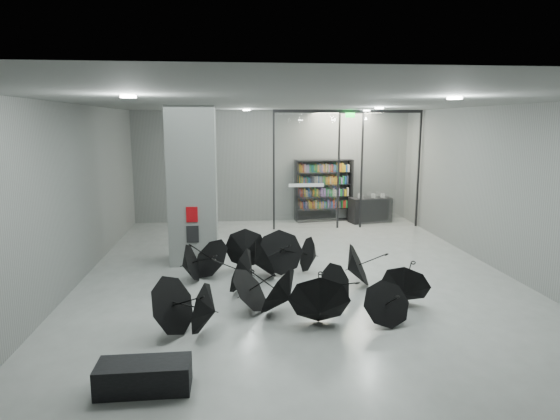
{
  "coord_description": "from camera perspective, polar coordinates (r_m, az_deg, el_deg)",
  "views": [
    {
      "loc": [
        -1.52,
        -10.42,
        3.6
      ],
      "look_at": [
        -0.3,
        1.5,
        1.4
      ],
      "focal_mm": 30.82,
      "sensor_mm": 36.0,
      "label": 1
    }
  ],
  "objects": [
    {
      "name": "room",
      "position": [
        10.55,
        2.46,
        6.29
      ],
      "size": [
        14.0,
        14.02,
        4.01
      ],
      "color": "gray",
      "rests_on": "ground"
    },
    {
      "name": "glass_partition",
      "position": [
        16.45,
        7.97,
        5.36
      ],
      "size": [
        5.06,
        0.08,
        4.0
      ],
      "color": "silver",
      "rests_on": "ground"
    },
    {
      "name": "shop_counter",
      "position": [
        17.76,
        10.64,
        0.01
      ],
      "size": [
        1.59,
        0.87,
        0.9
      ],
      "primitive_type": "cube",
      "rotation": [
        0.0,
        0.0,
        0.19
      ],
      "color": "black",
      "rests_on": "ground"
    },
    {
      "name": "info_panel",
      "position": [
        12.15,
        -10.33,
        -2.84
      ],
      "size": [
        0.3,
        0.03,
        0.42
      ],
      "primitive_type": "cube",
      "color": "black",
      "rests_on": "column"
    },
    {
      "name": "exit_sign",
      "position": [
        16.2,
        8.32,
        11.08
      ],
      "size": [
        0.3,
        0.06,
        0.15
      ],
      "primitive_type": "cube",
      "color": "#0CE533",
      "rests_on": "room"
    },
    {
      "name": "bench",
      "position": [
        7.14,
        -15.83,
        -18.44
      ],
      "size": [
        1.25,
        0.54,
        0.4
      ],
      "primitive_type": "cube",
      "rotation": [
        0.0,
        0.0,
        0.0
      ],
      "color": "black",
      "rests_on": "ground"
    },
    {
      "name": "umbrella_cluster",
      "position": [
        10.12,
        -0.61,
        -8.61
      ],
      "size": [
        5.84,
        4.68,
        1.32
      ],
      "color": "black",
      "rests_on": "ground"
    },
    {
      "name": "bookshelf",
      "position": [
        17.67,
        5.2,
        2.32
      ],
      "size": [
        2.09,
        0.73,
        2.26
      ],
      "primitive_type": null,
      "rotation": [
        0.0,
        0.0,
        0.16
      ],
      "color": "black",
      "rests_on": "ground"
    },
    {
      "name": "fire_cabinet",
      "position": [
        12.05,
        -10.41,
        -0.53
      ],
      "size": [
        0.28,
        0.04,
        0.38
      ],
      "primitive_type": "cube",
      "color": "#A50A07",
      "rests_on": "column"
    },
    {
      "name": "column",
      "position": [
        12.56,
        -10.29,
        2.92
      ],
      "size": [
        1.2,
        1.2,
        4.0
      ],
      "primitive_type": "cube",
      "color": "slate",
      "rests_on": "ground"
    }
  ]
}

